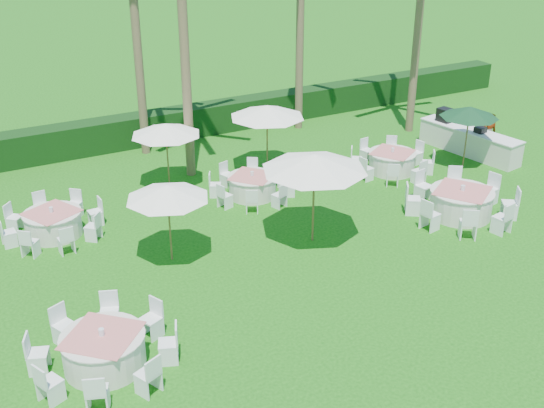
{
  "coord_description": "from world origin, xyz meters",
  "views": [
    {
      "loc": [
        -8.67,
        -12.94,
        9.44
      ],
      "look_at": [
        -0.51,
        2.17,
        1.3
      ],
      "focal_mm": 45.0,
      "sensor_mm": 36.0,
      "label": 1
    }
  ],
  "objects_px": {
    "banquet_table_f": "(392,161)",
    "umbrella_a": "(167,192)",
    "umbrella_c": "(166,129)",
    "buffet_table": "(468,140)",
    "umbrella_d": "(267,111)",
    "umbrella_green": "(470,112)",
    "banquet_table_d": "(53,223)",
    "umbrella_b": "(315,162)",
    "staff_person": "(489,133)",
    "banquet_table_c": "(461,202)",
    "banquet_table_e": "(252,185)",
    "banquet_table_a": "(104,350)"
  },
  "relations": [
    {
      "from": "banquet_table_f",
      "to": "umbrella_a",
      "type": "distance_m",
      "value": 9.61
    },
    {
      "from": "umbrella_c",
      "to": "buffet_table",
      "type": "height_order",
      "value": "umbrella_c"
    },
    {
      "from": "banquet_table_f",
      "to": "umbrella_c",
      "type": "height_order",
      "value": "umbrella_c"
    },
    {
      "from": "umbrella_d",
      "to": "umbrella_green",
      "type": "xyz_separation_m",
      "value": [
        6.51,
        -3.03,
        -0.16
      ]
    },
    {
      "from": "banquet_table_d",
      "to": "umbrella_b",
      "type": "relative_size",
      "value": 0.98
    },
    {
      "from": "banquet_table_d",
      "to": "staff_person",
      "type": "bearing_deg",
      "value": -3.8
    },
    {
      "from": "banquet_table_c",
      "to": "banquet_table_d",
      "type": "bearing_deg",
      "value": 157.6
    },
    {
      "from": "umbrella_b",
      "to": "banquet_table_c",
      "type": "bearing_deg",
      "value": -9.39
    },
    {
      "from": "banquet_table_f",
      "to": "umbrella_d",
      "type": "distance_m",
      "value": 4.83
    },
    {
      "from": "umbrella_c",
      "to": "umbrella_d",
      "type": "distance_m",
      "value": 3.63
    },
    {
      "from": "umbrella_d",
      "to": "banquet_table_d",
      "type": "bearing_deg",
      "value": -170.03
    },
    {
      "from": "banquet_table_e",
      "to": "umbrella_b",
      "type": "relative_size",
      "value": 0.93
    },
    {
      "from": "umbrella_b",
      "to": "umbrella_d",
      "type": "relative_size",
      "value": 1.13
    },
    {
      "from": "umbrella_b",
      "to": "staff_person",
      "type": "xyz_separation_m",
      "value": [
        9.55,
        2.83,
        -1.65
      ]
    },
    {
      "from": "banquet_table_c",
      "to": "umbrella_c",
      "type": "relative_size",
      "value": 1.46
    },
    {
      "from": "banquet_table_d",
      "to": "umbrella_c",
      "type": "height_order",
      "value": "umbrella_c"
    },
    {
      "from": "banquet_table_c",
      "to": "banquet_table_d",
      "type": "relative_size",
      "value": 1.16
    },
    {
      "from": "umbrella_green",
      "to": "staff_person",
      "type": "relative_size",
      "value": 1.43
    },
    {
      "from": "umbrella_c",
      "to": "buffet_table",
      "type": "distance_m",
      "value": 11.55
    },
    {
      "from": "banquet_table_e",
      "to": "staff_person",
      "type": "height_order",
      "value": "staff_person"
    },
    {
      "from": "banquet_table_e",
      "to": "umbrella_b",
      "type": "height_order",
      "value": "umbrella_b"
    },
    {
      "from": "banquet_table_a",
      "to": "banquet_table_f",
      "type": "height_order",
      "value": "banquet_table_a"
    },
    {
      "from": "umbrella_d",
      "to": "umbrella_green",
      "type": "relative_size",
      "value": 1.17
    },
    {
      "from": "banquet_table_e",
      "to": "umbrella_green",
      "type": "relative_size",
      "value": 1.24
    },
    {
      "from": "umbrella_c",
      "to": "umbrella_green",
      "type": "bearing_deg",
      "value": -18.32
    },
    {
      "from": "umbrella_b",
      "to": "banquet_table_f",
      "type": "bearing_deg",
      "value": 30.67
    },
    {
      "from": "banquet_table_a",
      "to": "umbrella_b",
      "type": "relative_size",
      "value": 1.03
    },
    {
      "from": "banquet_table_f",
      "to": "umbrella_green",
      "type": "distance_m",
      "value": 3.23
    },
    {
      "from": "banquet_table_f",
      "to": "staff_person",
      "type": "distance_m",
      "value": 4.37
    },
    {
      "from": "banquet_table_a",
      "to": "umbrella_d",
      "type": "relative_size",
      "value": 1.16
    },
    {
      "from": "umbrella_a",
      "to": "banquet_table_c",
      "type": "bearing_deg",
      "value": -10.81
    },
    {
      "from": "umbrella_c",
      "to": "staff_person",
      "type": "distance_m",
      "value": 12.23
    },
    {
      "from": "umbrella_a",
      "to": "banquet_table_f",
      "type": "bearing_deg",
      "value": 13.45
    },
    {
      "from": "banquet_table_e",
      "to": "banquet_table_f",
      "type": "bearing_deg",
      "value": -5.27
    },
    {
      "from": "banquet_table_e",
      "to": "umbrella_c",
      "type": "height_order",
      "value": "umbrella_c"
    },
    {
      "from": "umbrella_green",
      "to": "staff_person",
      "type": "xyz_separation_m",
      "value": [
        1.72,
        0.58,
        -1.27
      ]
    },
    {
      "from": "umbrella_b",
      "to": "buffet_table",
      "type": "relative_size",
      "value": 0.7
    },
    {
      "from": "banquet_table_a",
      "to": "umbrella_green",
      "type": "xyz_separation_m",
      "value": [
        14.73,
        4.99,
        1.65
      ]
    },
    {
      "from": "banquet_table_c",
      "to": "umbrella_d",
      "type": "distance_m",
      "value": 7.28
    },
    {
      "from": "banquet_table_e",
      "to": "umbrella_a",
      "type": "xyz_separation_m",
      "value": [
        -3.86,
        -2.7,
        1.67
      ]
    },
    {
      "from": "banquet_table_c",
      "to": "umbrella_a",
      "type": "xyz_separation_m",
      "value": [
        -8.89,
        1.7,
        1.59
      ]
    },
    {
      "from": "umbrella_c",
      "to": "banquet_table_f",
      "type": "bearing_deg",
      "value": -18.5
    },
    {
      "from": "banquet_table_d",
      "to": "umbrella_green",
      "type": "distance_m",
      "value": 14.56
    },
    {
      "from": "umbrella_a",
      "to": "umbrella_green",
      "type": "relative_size",
      "value": 1.0
    },
    {
      "from": "banquet_table_d",
      "to": "banquet_table_e",
      "type": "relative_size",
      "value": 1.05
    },
    {
      "from": "umbrella_c",
      "to": "umbrella_d",
      "type": "bearing_deg",
      "value": -5.1
    },
    {
      "from": "umbrella_b",
      "to": "umbrella_c",
      "type": "relative_size",
      "value": 1.28
    },
    {
      "from": "umbrella_b",
      "to": "banquet_table_e",
      "type": "bearing_deg",
      "value": 92.26
    },
    {
      "from": "umbrella_a",
      "to": "umbrella_c",
      "type": "height_order",
      "value": "umbrella_c"
    },
    {
      "from": "banquet_table_e",
      "to": "staff_person",
      "type": "distance_m",
      "value": 9.73
    }
  ]
}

